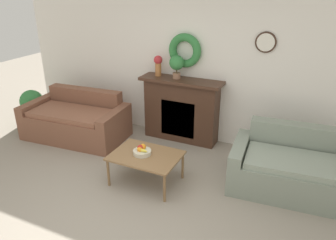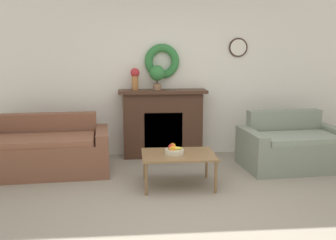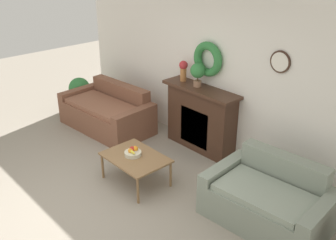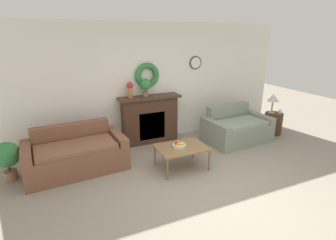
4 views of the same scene
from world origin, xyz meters
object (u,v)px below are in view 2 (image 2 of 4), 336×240
object	(u,v)px
coffee_table	(178,157)
potted_plant_on_mantel	(157,74)
vase_on_mantel_left	(135,77)
couch_left	(46,151)
fruit_bowl	(174,150)
loveseat_right	(293,147)
fireplace	(163,123)

from	to	relation	value
coffee_table	potted_plant_on_mantel	xyz separation A→B (m)	(-0.18, 1.45, 0.96)
vase_on_mantel_left	potted_plant_on_mantel	xyz separation A→B (m)	(0.35, -0.02, 0.04)
couch_left	vase_on_mantel_left	bearing A→B (deg)	24.52
fruit_bowl	vase_on_mantel_left	world-z (taller)	vase_on_mantel_left
loveseat_right	vase_on_mantel_left	bearing A→B (deg)	157.28
couch_left	vase_on_mantel_left	distance (m)	1.78
loveseat_right	fruit_bowl	size ratio (longest dim) A/B	6.37
vase_on_mantel_left	potted_plant_on_mantel	distance (m)	0.35
fruit_bowl	vase_on_mantel_left	size ratio (longest dim) A/B	0.71
couch_left	vase_on_mantel_left	xyz separation A→B (m)	(1.29, 0.71, 1.00)
couch_left	coffee_table	xyz separation A→B (m)	(1.82, -0.76, 0.09)
couch_left	potted_plant_on_mantel	world-z (taller)	potted_plant_on_mantel
fireplace	couch_left	xyz separation A→B (m)	(-1.73, -0.70, -0.25)
fireplace	couch_left	size ratio (longest dim) A/B	0.77
coffee_table	vase_on_mantel_left	bearing A→B (deg)	109.89
coffee_table	vase_on_mantel_left	size ratio (longest dim) A/B	2.67
fireplace	fruit_bowl	world-z (taller)	fireplace
potted_plant_on_mantel	coffee_table	bearing A→B (deg)	-82.90
coffee_table	couch_left	bearing A→B (deg)	157.43
fireplace	fruit_bowl	xyz separation A→B (m)	(0.03, -1.46, -0.08)
loveseat_right	vase_on_mantel_left	world-z (taller)	vase_on_mantel_left
loveseat_right	potted_plant_on_mantel	bearing A→B (deg)	154.83
vase_on_mantel_left	potted_plant_on_mantel	bearing A→B (deg)	-3.26
fruit_bowl	fireplace	bearing A→B (deg)	91.27
coffee_table	fireplace	bearing A→B (deg)	93.59
fireplace	vase_on_mantel_left	distance (m)	0.87
couch_left	loveseat_right	distance (m)	3.63
coffee_table	potted_plant_on_mantel	distance (m)	1.75
coffee_table	vase_on_mantel_left	xyz separation A→B (m)	(-0.53, 1.47, 0.92)
couch_left	coffee_table	size ratio (longest dim) A/B	1.98
fireplace	coffee_table	world-z (taller)	fireplace
loveseat_right	coffee_table	distance (m)	1.94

